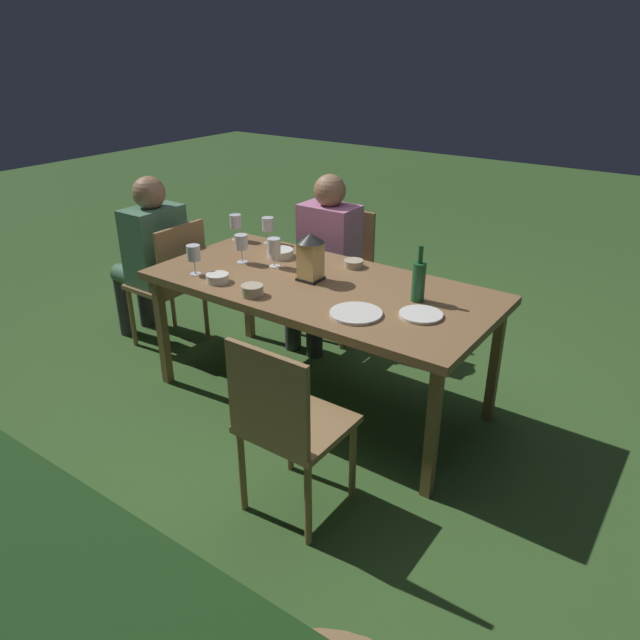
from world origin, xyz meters
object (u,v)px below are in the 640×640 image
(wine_glass_c, at_px, (194,254))
(bowl_salad, at_px, (217,278))
(chair_side_left_b, at_px, (340,266))
(wine_glass_e, at_px, (236,222))
(wine_glass_b, at_px, (241,243))
(chair_side_right_a, at_px, (287,422))
(person_in_pink, at_px, (324,253))
(wine_glass_d, at_px, (268,225))
(plate_b, at_px, (356,313))
(dining_table, at_px, (320,292))
(green_bottle_on_table, at_px, (419,280))
(chair_head_far, at_px, (172,279))
(wine_glass_a, at_px, (274,247))
(bowl_bread, at_px, (354,263))
(lantern_centerpiece, at_px, (310,254))
(plate_a, at_px, (421,315))
(bowl_dip, at_px, (280,253))
(person_in_green, at_px, (150,252))
(bowl_olives, at_px, (252,290))

(wine_glass_c, distance_m, bowl_salad, 0.21)
(chair_side_left_b, height_order, wine_glass_e, wine_glass_e)
(wine_glass_b, relative_size, wine_glass_c, 1.00)
(chair_side_right_a, bearing_deg, person_in_pink, -60.20)
(wine_glass_d, bearing_deg, plate_b, 149.80)
(dining_table, height_order, bowl_salad, bowl_salad)
(chair_side_right_a, height_order, green_bottle_on_table, green_bottle_on_table)
(chair_head_far, relative_size, plate_b, 3.41)
(dining_table, height_order, wine_glass_a, wine_glass_a)
(dining_table, bearing_deg, green_bottle_on_table, -170.31)
(green_bottle_on_table, distance_m, wine_glass_b, 1.11)
(green_bottle_on_table, bearing_deg, bowl_bread, -23.47)
(chair_side_left_b, relative_size, chair_side_right_a, 1.00)
(lantern_centerpiece, distance_m, plate_a, 0.73)
(wine_glass_d, height_order, bowl_salad, wine_glass_d)
(plate_a, bearing_deg, bowl_bread, -31.75)
(chair_side_left_b, relative_size, bowl_salad, 7.06)
(bowl_dip, bearing_deg, bowl_salad, 87.89)
(person_in_green, relative_size, chair_side_right_a, 1.32)
(chair_side_left_b, xyz_separation_m, person_in_green, (0.97, 0.85, 0.15))
(green_bottle_on_table, distance_m, wine_glass_e, 1.44)
(chair_head_far, bearing_deg, bowl_bread, -165.22)
(person_in_pink, distance_m, plate_b, 1.20)
(green_bottle_on_table, bearing_deg, bowl_olives, 30.83)
(bowl_bread, bearing_deg, plate_a, 148.25)
(plate_b, xyz_separation_m, bowl_salad, (0.84, 0.07, 0.02))
(wine_glass_c, bearing_deg, plate_b, -176.72)
(dining_table, xyz_separation_m, person_in_pink, (0.43, -0.65, -0.04))
(bowl_salad, distance_m, bowl_dip, 0.52)
(lantern_centerpiece, xyz_separation_m, plate_a, (-0.71, 0.08, -0.14))
(wine_glass_e, bearing_deg, plate_b, 156.79)
(bowl_bread, distance_m, bowl_salad, 0.79)
(chair_head_far, bearing_deg, bowl_salad, 157.40)
(green_bottle_on_table, bearing_deg, chair_side_right_a, 83.42)
(person_in_pink, height_order, wine_glass_a, person_in_pink)
(wine_glass_b, bearing_deg, bowl_bread, -151.50)
(green_bottle_on_table, relative_size, wine_glass_d, 1.72)
(wine_glass_b, bearing_deg, lantern_centerpiece, -179.40)
(chair_head_far, bearing_deg, wine_glass_d, -144.37)
(bowl_olives, height_order, bowl_salad, bowl_olives)
(bowl_dip, bearing_deg, dining_table, 154.53)
(dining_table, relative_size, chair_side_left_b, 2.19)
(wine_glass_c, bearing_deg, chair_side_left_b, -100.98)
(bowl_olives, bearing_deg, chair_head_far, -18.51)
(person_in_pink, xyz_separation_m, wine_glass_c, (0.22, 0.94, 0.21))
(wine_glass_a, bearing_deg, wine_glass_e, -25.36)
(wine_glass_a, relative_size, plate_a, 0.81)
(wine_glass_d, bearing_deg, bowl_olives, 124.22)
(chair_side_right_a, bearing_deg, wine_glass_b, -40.56)
(person_in_green, height_order, plate_a, person_in_green)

